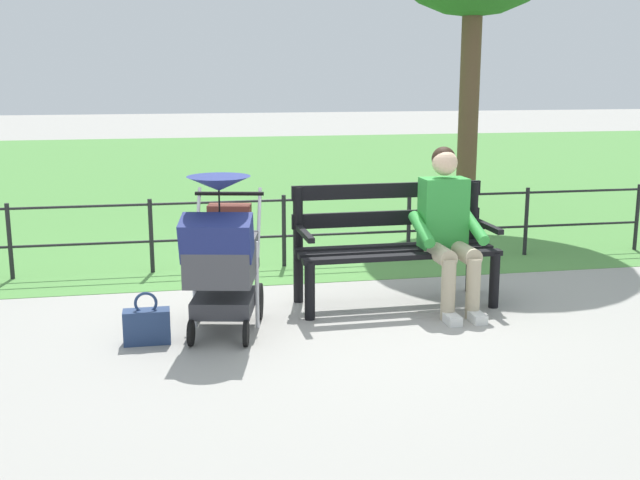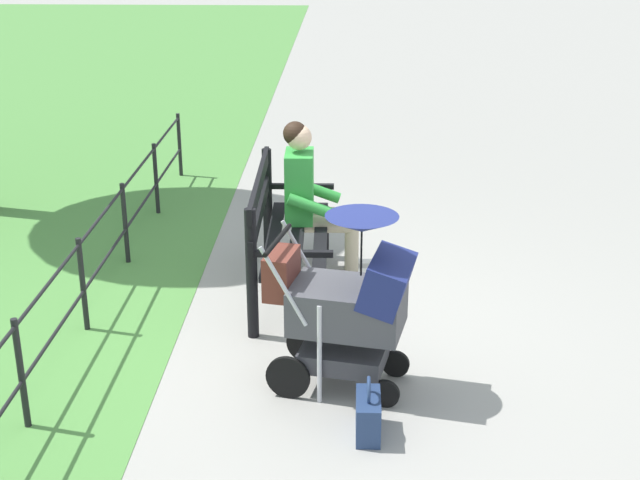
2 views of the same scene
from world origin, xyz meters
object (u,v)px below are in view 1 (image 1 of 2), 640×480
(person_on_bench, at_px, (448,224))
(handbag, at_px, (147,326))
(stroller, at_px, (222,253))
(park_bench, at_px, (393,239))

(person_on_bench, height_order, handbag, person_on_bench)
(person_on_bench, height_order, stroller, person_on_bench)
(park_bench, relative_size, handbag, 4.35)
(person_on_bench, bearing_deg, handbag, 10.03)
(handbag, bearing_deg, park_bench, -161.97)
(park_bench, bearing_deg, person_on_bench, 149.43)
(park_bench, distance_m, handbag, 2.09)
(park_bench, xyz_separation_m, person_on_bench, (-0.38, 0.22, 0.15))
(park_bench, distance_m, person_on_bench, 0.46)
(person_on_bench, bearing_deg, stroller, 9.29)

